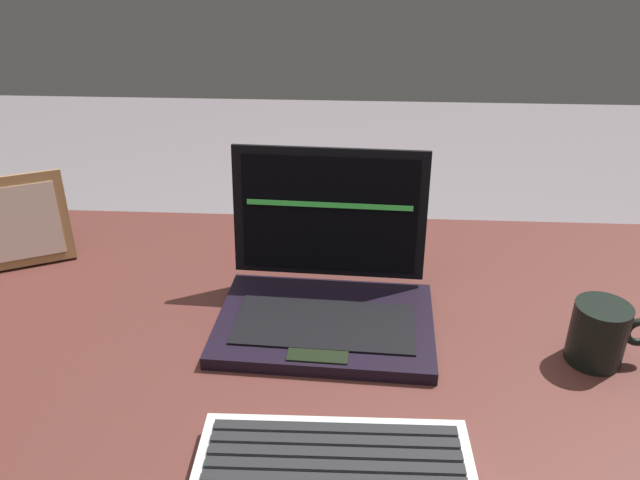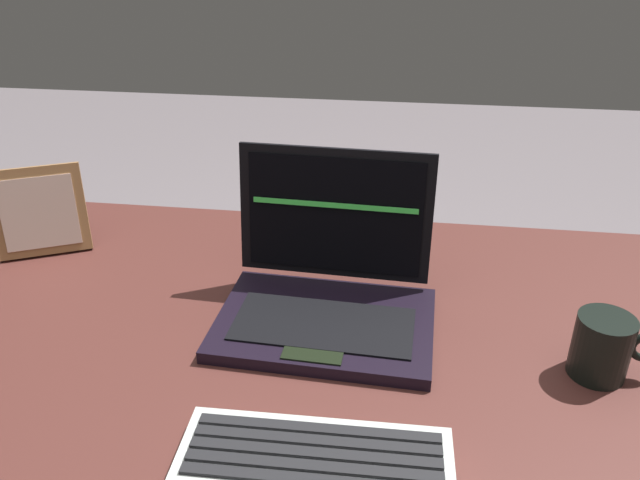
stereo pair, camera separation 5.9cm
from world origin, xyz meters
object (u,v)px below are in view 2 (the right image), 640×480
object	(u,v)px
laptop_front	(328,290)
coffee_mug	(603,347)
photo_frame	(39,212)
external_keyboard	(315,463)

from	to	relation	value
laptop_front	coffee_mug	world-z (taller)	laptop_front
laptop_front	photo_frame	bearing A→B (deg)	165.68
photo_frame	coffee_mug	world-z (taller)	photo_frame
laptop_front	external_keyboard	bearing A→B (deg)	-85.54
external_keyboard	photo_frame	xyz separation A→B (m)	(-0.54, 0.43, 0.06)
external_keyboard	coffee_mug	world-z (taller)	coffee_mug
photo_frame	coffee_mug	bearing A→B (deg)	-13.65
laptop_front	external_keyboard	size ratio (longest dim) A/B	1.08
laptop_front	coffee_mug	bearing A→B (deg)	-12.70
coffee_mug	laptop_front	bearing A→B (deg)	167.30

